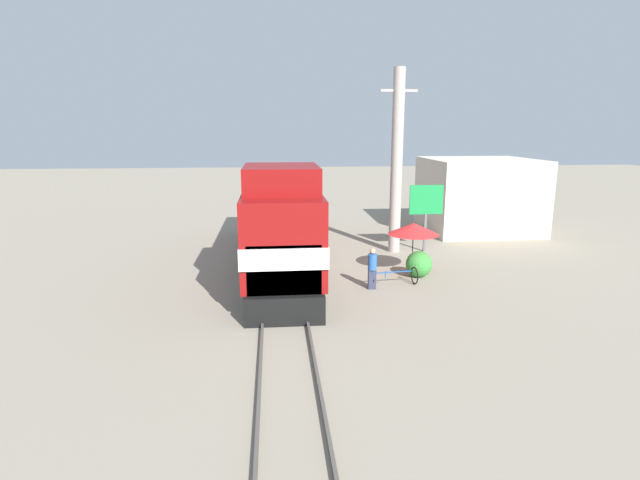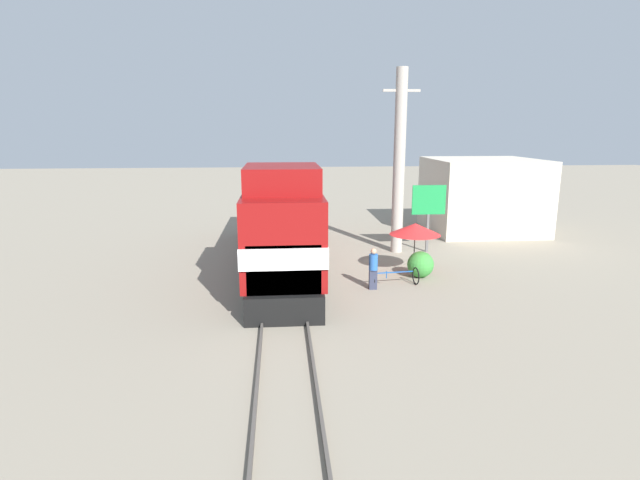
% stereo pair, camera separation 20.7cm
% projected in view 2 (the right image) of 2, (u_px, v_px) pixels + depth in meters
% --- Properties ---
extents(ground_plane, '(120.00, 120.00, 0.00)m').
position_uv_depth(ground_plane, '(283.00, 276.00, 21.13)').
color(ground_plane, gray).
extents(rail_near, '(0.08, 36.47, 0.15)m').
position_uv_depth(rail_near, '(266.00, 275.00, 21.06)').
color(rail_near, '#4C4742').
rests_on(rail_near, ground_plane).
extents(rail_far, '(0.08, 36.47, 0.15)m').
position_uv_depth(rail_far, '(300.00, 274.00, 21.17)').
color(rail_far, '#4C4742').
rests_on(rail_far, ground_plane).
extents(locomotive, '(2.84, 15.45, 4.85)m').
position_uv_depth(locomotive, '(282.00, 221.00, 22.41)').
color(locomotive, black).
rests_on(locomotive, ground_plane).
extents(utility_pole, '(1.80, 0.57, 8.96)m').
position_uv_depth(utility_pole, '(399.00, 162.00, 24.40)').
color(utility_pole, '#9E998E').
rests_on(utility_pole, ground_plane).
extents(vendor_umbrella, '(2.16, 2.16, 2.22)m').
position_uv_depth(vendor_umbrella, '(415.00, 229.00, 21.07)').
color(vendor_umbrella, '#4C4C4C').
rests_on(vendor_umbrella, ground_plane).
extents(billboard_sign, '(1.70, 0.12, 3.39)m').
position_uv_depth(billboard_sign, '(429.00, 204.00, 24.83)').
color(billboard_sign, '#595959').
rests_on(billboard_sign, ground_plane).
extents(shrub_cluster, '(1.11, 1.11, 1.11)m').
position_uv_depth(shrub_cluster, '(420.00, 264.00, 20.92)').
color(shrub_cluster, '#388C38').
rests_on(shrub_cluster, ground_plane).
extents(person_bystander, '(0.34, 0.34, 1.63)m').
position_uv_depth(person_bystander, '(373.00, 267.00, 19.29)').
color(person_bystander, '#2D3347').
rests_on(person_bystander, ground_plane).
extents(bicycle, '(1.94, 0.92, 0.71)m').
position_uv_depth(bicycle, '(394.00, 277.00, 19.82)').
color(bicycle, black).
rests_on(bicycle, ground_plane).
extents(building_block_distant, '(6.23, 5.97, 4.34)m').
position_uv_depth(building_block_distant, '(482.00, 195.00, 30.12)').
color(building_block_distant, beige).
rests_on(building_block_distant, ground_plane).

